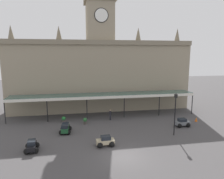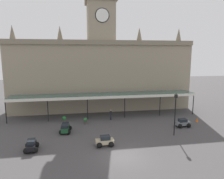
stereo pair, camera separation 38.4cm
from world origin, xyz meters
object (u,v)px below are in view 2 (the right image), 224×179
object	(u,v)px
planter_by_canopy	(85,121)
victorian_lamppost	(175,110)
planter_forecourt_centre	(64,119)
car_grey_sedan	(183,123)
car_black_sedan	(31,146)
pedestrian_near_entrance	(111,114)
traffic_cone	(197,120)
car_green_estate	(65,128)
car_beige_sedan	(105,142)

from	to	relation	value
planter_by_canopy	victorian_lamppost	bearing A→B (deg)	-29.74
victorian_lamppost	planter_forecourt_centre	xyz separation A→B (m)	(-14.22, 7.53, -2.88)
car_grey_sedan	planter_by_canopy	xyz separation A→B (m)	(-13.71, 3.56, -0.01)
car_black_sedan	planter_forecourt_centre	world-z (taller)	car_black_sedan
car_black_sedan	car_grey_sedan	size ratio (longest dim) A/B	1.02
pedestrian_near_entrance	planter_forecourt_centre	world-z (taller)	pedestrian_near_entrance
pedestrian_near_entrance	victorian_lamppost	distance (m)	10.65
traffic_cone	planter_forecourt_centre	bearing A→B (deg)	171.41
pedestrian_near_entrance	car_grey_sedan	bearing A→B (deg)	-26.69
car_green_estate	pedestrian_near_entrance	xyz separation A→B (m)	(6.78, 4.34, 0.34)
car_green_estate	car_beige_sedan	size ratio (longest dim) A/B	1.11
planter_forecourt_centre	traffic_cone	bearing A→B (deg)	-8.59
victorian_lamppost	traffic_cone	xyz separation A→B (m)	(5.94, 4.48, -3.05)
victorian_lamppost	planter_by_canopy	world-z (taller)	victorian_lamppost
car_black_sedan	traffic_cone	bearing A→B (deg)	14.39
planter_by_canopy	car_beige_sedan	bearing A→B (deg)	-76.69
car_green_estate	pedestrian_near_entrance	bearing A→B (deg)	32.66
car_black_sedan	car_grey_sedan	xyz separation A→B (m)	(19.79, 4.21, 0.00)
car_green_estate	planter_by_canopy	distance (m)	4.09
car_grey_sedan	traffic_cone	distance (m)	3.71
car_black_sedan	victorian_lamppost	distance (m)	17.44
traffic_cone	planter_by_canopy	world-z (taller)	planter_by_canopy
planter_by_canopy	traffic_cone	bearing A→B (deg)	-6.17
traffic_cone	planter_forecourt_centre	size ratio (longest dim) A/B	0.67
car_black_sedan	car_grey_sedan	bearing A→B (deg)	11.99
car_green_estate	victorian_lamppost	world-z (taller)	victorian_lamppost
car_beige_sedan	traffic_cone	distance (m)	16.31
car_beige_sedan	pedestrian_near_entrance	size ratio (longest dim) A/B	1.24
car_grey_sedan	pedestrian_near_entrance	world-z (taller)	pedestrian_near_entrance
car_black_sedan	pedestrian_near_entrance	world-z (taller)	pedestrian_near_entrance
victorian_lamppost	car_grey_sedan	bearing A→B (deg)	46.20
car_black_sedan	car_green_estate	bearing A→B (deg)	54.66
car_black_sedan	planter_forecourt_centre	xyz separation A→B (m)	(2.93, 8.97, -0.01)
pedestrian_near_entrance	victorian_lamppost	xyz separation A→B (m)	(7.02, -7.62, 2.46)
traffic_cone	car_black_sedan	bearing A→B (deg)	-165.61
car_grey_sedan	car_black_sedan	bearing A→B (deg)	-168.01
victorian_lamppost	planter_forecourt_centre	world-z (taller)	victorian_lamppost
car_grey_sedan	planter_by_canopy	bearing A→B (deg)	165.46
victorian_lamppost	traffic_cone	bearing A→B (deg)	37.04
pedestrian_near_entrance	planter_by_canopy	distance (m)	4.26
victorian_lamppost	car_green_estate	bearing A→B (deg)	166.63
traffic_cone	car_grey_sedan	bearing A→B (deg)	-152.41
car_black_sedan	pedestrian_near_entrance	distance (m)	13.60
car_black_sedan	traffic_cone	xyz separation A→B (m)	(23.08, 5.92, -0.18)
car_green_estate	traffic_cone	bearing A→B (deg)	3.48
car_green_estate	car_black_sedan	bearing A→B (deg)	-125.34
car_beige_sedan	planter_forecourt_centre	size ratio (longest dim) A/B	2.16
car_black_sedan	car_green_estate	xyz separation A→B (m)	(3.35, 4.72, 0.06)
car_black_sedan	pedestrian_near_entrance	bearing A→B (deg)	41.85
car_black_sedan	car_beige_sedan	xyz separation A→B (m)	(7.97, -0.19, 0.00)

